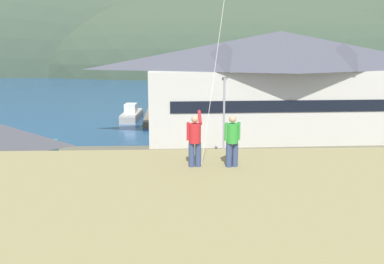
# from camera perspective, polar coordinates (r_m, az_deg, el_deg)

# --- Properties ---
(ground_plane) EXTENTS (600.00, 600.00, 0.00)m
(ground_plane) POSITION_cam_1_polar(r_m,az_deg,el_deg) (25.18, 3.98, -11.53)
(ground_plane) COLOR #66604C
(parking_lot_pad) EXTENTS (40.00, 20.00, 0.10)m
(parking_lot_pad) POSITION_cam_1_polar(r_m,az_deg,el_deg) (29.78, 2.93, -7.59)
(parking_lot_pad) COLOR gray
(parking_lot_pad) RESTS_ON ground
(bay_water) EXTENTS (360.00, 84.00, 0.03)m
(bay_water) POSITION_cam_1_polar(r_m,az_deg,el_deg) (83.57, -0.48, 5.20)
(bay_water) COLOR navy
(bay_water) RESTS_ON ground
(far_hill_west_ridge) EXTENTS (124.87, 51.81, 76.32)m
(far_hill_west_ridge) POSITION_cam_1_polar(r_m,az_deg,el_deg) (147.22, -19.04, 7.54)
(far_hill_west_ridge) COLOR #42513D
(far_hill_west_ridge) RESTS_ON ground
(far_hill_east_peak) EXTENTS (144.11, 72.96, 54.24)m
(far_hill_east_peak) POSITION_cam_1_polar(r_m,az_deg,el_deg) (142.54, 4.99, 8.02)
(far_hill_east_peak) COLOR #3D4C38
(far_hill_east_peak) RESTS_ON ground
(far_hill_center_saddle) EXTENTS (82.15, 56.17, 53.61)m
(far_hill_center_saddle) POSITION_cam_1_polar(r_m,az_deg,el_deg) (144.76, 14.31, 7.76)
(far_hill_center_saddle) COLOR #3D4C38
(far_hill_center_saddle) RESTS_ON ground
(harbor_lodge) EXTENTS (27.96, 9.75, 10.78)m
(harbor_lodge) POSITION_cam_1_polar(r_m,az_deg,el_deg) (45.40, 11.28, 6.34)
(harbor_lodge) COLOR beige
(harbor_lodge) RESTS_ON ground
(storage_shed_near_lot) EXTENTS (6.90, 5.20, 4.58)m
(storage_shed_near_lot) POSITION_cam_1_polar(r_m,az_deg,el_deg) (31.61, -23.22, -3.00)
(storage_shed_near_lot) COLOR #338475
(storage_shed_near_lot) RESTS_ON ground
(storage_shed_waterside) EXTENTS (5.81, 4.75, 4.46)m
(storage_shed_waterside) POSITION_cam_1_polar(r_m,az_deg,el_deg) (46.45, 4.21, 2.46)
(storage_shed_waterside) COLOR #338475
(storage_shed_waterside) RESTS_ON ground
(wharf_dock) EXTENTS (3.20, 15.31, 0.70)m
(wharf_dock) POSITION_cam_1_polar(r_m,az_deg,el_deg) (57.62, -4.34, 2.36)
(wharf_dock) COLOR #70604C
(wharf_dock) RESTS_ON ground
(moored_boat_wharfside) EXTENTS (2.46, 6.29, 2.16)m
(moored_boat_wharfside) POSITION_cam_1_polar(r_m,az_deg,el_deg) (55.30, -7.87, 2.26)
(moored_boat_wharfside) COLOR #A8A399
(moored_boat_wharfside) RESTS_ON ground
(parked_car_back_row_left) EXTENTS (4.33, 2.31, 1.82)m
(parked_car_back_row_left) POSITION_cam_1_polar(r_m,az_deg,el_deg) (33.41, 21.46, -4.41)
(parked_car_back_row_left) COLOR silver
(parked_car_back_row_left) RESTS_ON parking_lot_pad
(parked_car_front_row_end) EXTENTS (4.26, 2.18, 1.82)m
(parked_car_front_row_end) POSITION_cam_1_polar(r_m,az_deg,el_deg) (24.46, -7.08, -9.62)
(parked_car_front_row_end) COLOR #9EA3A8
(parked_car_front_row_end) RESTS_ON parking_lot_pad
(parked_car_corner_spot) EXTENTS (4.28, 2.21, 1.82)m
(parked_car_corner_spot) POSITION_cam_1_polar(r_m,az_deg,el_deg) (26.39, 13.93, -8.24)
(parked_car_corner_spot) COLOR red
(parked_car_corner_spot) RESTS_ON parking_lot_pad
(parked_car_front_row_silver) EXTENTS (4.30, 2.26, 1.82)m
(parked_car_front_row_silver) POSITION_cam_1_polar(r_m,az_deg,el_deg) (26.48, -22.50, -8.76)
(parked_car_front_row_silver) COLOR black
(parked_car_front_row_silver) RESTS_ON parking_lot_pad
(parked_car_front_row_red) EXTENTS (4.25, 2.15, 1.82)m
(parked_car_front_row_red) POSITION_cam_1_polar(r_m,az_deg,el_deg) (30.37, 3.55, -5.19)
(parked_car_front_row_red) COLOR slate
(parked_car_front_row_red) RESTS_ON parking_lot_pad
(parking_light_pole) EXTENTS (0.24, 0.78, 7.02)m
(parking_light_pole) POSITION_cam_1_polar(r_m,az_deg,el_deg) (34.21, 4.17, 2.09)
(parking_light_pole) COLOR #ADADB2
(parking_light_pole) RESTS_ON parking_lot_pad
(person_kite_flyer) EXTENTS (0.51, 0.67, 1.86)m
(person_kite_flyer) POSITION_cam_1_polar(r_m,az_deg,el_deg) (14.52, 0.36, -0.90)
(person_kite_flyer) COLOR #384770
(person_kite_flyer) RESTS_ON grassy_hill_foreground
(person_companion) EXTENTS (0.54, 0.40, 1.74)m
(person_companion) POSITION_cam_1_polar(r_m,az_deg,el_deg) (14.57, 5.26, -0.97)
(person_companion) COLOR #384770
(person_companion) RESTS_ON grassy_hill_foreground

